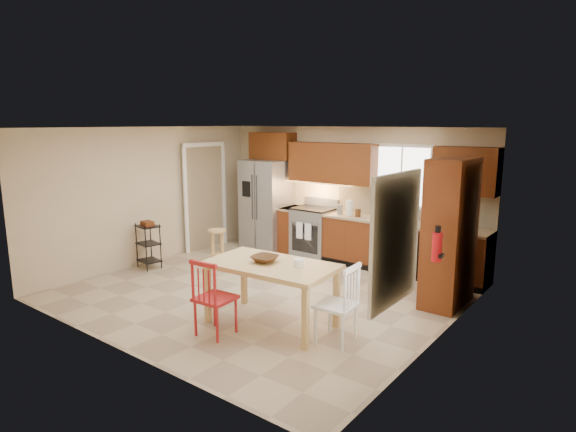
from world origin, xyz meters
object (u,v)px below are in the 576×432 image
(dining_table, at_px, (271,294))
(utility_cart, at_px, (149,246))
(range_stove, at_px, (314,232))
(refrigerator, at_px, (267,204))
(fire_extinguisher, at_px, (437,247))
(table_bowl, at_px, (265,262))
(bar_stool, at_px, (218,247))
(chair_white, at_px, (336,304))
(chair_red, at_px, (215,297))
(soap_bottle, at_px, (412,219))
(table_jar, at_px, (299,264))
(pantry, at_px, (450,233))

(dining_table, relative_size, utility_cart, 2.03)
(range_stove, relative_size, dining_table, 0.56)
(refrigerator, relative_size, dining_table, 1.10)
(fire_extinguisher, xyz_separation_m, table_bowl, (-1.86, -1.03, -0.29))
(bar_stool, bearing_deg, utility_cart, -144.73)
(refrigerator, distance_m, chair_white, 4.62)
(fire_extinguisher, xyz_separation_m, chair_white, (-0.81, -0.98, -0.62))
(table_bowl, bearing_deg, fire_extinguisher, 28.88)
(dining_table, xyz_separation_m, chair_red, (-0.35, -0.65, 0.08))
(table_bowl, bearing_deg, chair_red, -110.80)
(chair_white, xyz_separation_m, utility_cart, (-4.25, 0.52, -0.08))
(soap_bottle, bearing_deg, refrigerator, 179.55)
(soap_bottle, relative_size, fire_extinguisher, 0.53)
(soap_bottle, relative_size, table_jar, 1.28)
(table_bowl, height_order, bar_stool, table_bowl)
(chair_red, xyz_separation_m, utility_cart, (-2.95, 1.22, -0.08))
(table_jar, bearing_deg, range_stove, 121.10)
(utility_cart, bearing_deg, table_jar, 2.88)
(refrigerator, distance_m, fire_extinguisher, 4.76)
(range_stove, relative_size, chair_white, 0.95)
(fire_extinguisher, relative_size, table_bowl, 1.08)
(pantry, xyz_separation_m, utility_cart, (-4.86, -1.51, -0.64))
(chair_red, bearing_deg, range_stove, 101.79)
(refrigerator, bearing_deg, table_bowl, -50.54)
(refrigerator, height_order, pantry, pantry)
(refrigerator, height_order, bar_stool, refrigerator)
(dining_table, distance_m, chair_red, 0.74)
(bar_stool, bearing_deg, refrigerator, 80.92)
(refrigerator, bearing_deg, utility_cart, -106.59)
(range_stove, bearing_deg, utility_cart, -126.93)
(refrigerator, height_order, utility_cart, refrigerator)
(soap_bottle, bearing_deg, chair_white, -83.31)
(fire_extinguisher, xyz_separation_m, chair_red, (-2.11, -1.68, -0.62))
(pantry, bearing_deg, fire_extinguisher, -79.22)
(dining_table, xyz_separation_m, table_jar, (0.36, 0.10, 0.44))
(utility_cart, bearing_deg, chair_white, 3.16)
(range_stove, bearing_deg, table_jar, -58.90)
(fire_extinguisher, bearing_deg, refrigerator, 155.48)
(dining_table, relative_size, chair_white, 1.70)
(refrigerator, relative_size, chair_red, 1.88)
(bar_stool, bearing_deg, pantry, -4.12)
(refrigerator, xyz_separation_m, utility_cart, (-0.73, -2.43, -0.50))
(utility_cart, bearing_deg, soap_bottle, 41.77)
(range_stove, xyz_separation_m, fire_extinguisher, (3.18, -2.04, 0.64))
(bar_stool, bearing_deg, fire_extinguisher, -18.64)
(chair_red, distance_m, bar_stool, 3.01)
(pantry, height_order, dining_table, pantry)
(pantry, xyz_separation_m, table_bowl, (-1.66, -2.08, -0.24))
(range_stove, height_order, dining_table, range_stove)
(table_jar, bearing_deg, bar_stool, 154.25)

